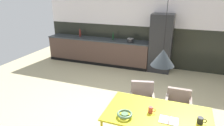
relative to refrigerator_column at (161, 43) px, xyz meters
The scene contains 16 objects.
ground_plane 3.30m from the refrigerator_column, 101.04° to the right, with size 9.58×9.58×0.00m, color tan.
back_wall_splashback_dark 0.74m from the refrigerator_column, 149.26° to the left, with size 7.37×0.12×1.39m, color black.
back_wall_panel_upper 1.35m from the refrigerator_column, 149.26° to the left, with size 7.37×0.12×1.39m, color white.
kitchen_counter 2.30m from the refrigerator_column, behind, with size 3.80×0.63×0.91m.
refrigerator_column is the anchor object (origin of this frame).
dining_table 3.77m from the refrigerator_column, 83.25° to the right, with size 1.62×0.92×0.75m.
armchair_by_stool 2.93m from the refrigerator_column, 75.42° to the right, with size 0.50×0.48×0.72m.
armchair_far_side 2.93m from the refrigerator_column, 89.46° to the right, with size 0.58×0.57×0.81m.
fruit_bowl 4.00m from the refrigerator_column, 90.21° to the right, with size 0.24×0.24×0.07m.
open_book 3.92m from the refrigerator_column, 80.84° to the right, with size 0.27×0.21×0.02m.
mug_glass_clear 3.76m from the refrigerator_column, 84.89° to the right, with size 0.12×0.07×0.10m.
mug_white_ceramic 3.91m from the refrigerator_column, 74.39° to the right, with size 0.13×0.09×0.10m.
cooking_pot 1.00m from the refrigerator_column, behind, with size 0.21×0.21×0.16m.
bottle_oil_tall 1.66m from the refrigerator_column, behind, with size 0.06×0.06×0.27m.
bottle_vinegar_dark 3.01m from the refrigerator_column, behind, with size 0.07×0.07×0.29m.
pendant_lamp_over_table_near 3.80m from the refrigerator_column, 83.21° to the right, with size 0.34×0.34×1.19m.
Camera 1 is at (1.30, -3.37, 2.56)m, focal length 32.14 mm.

